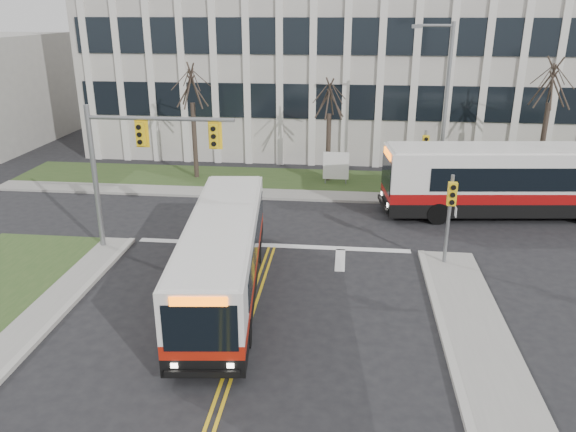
# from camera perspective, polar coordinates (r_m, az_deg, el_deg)

# --- Properties ---
(ground) EXTENTS (120.00, 120.00, 0.00)m
(ground) POSITION_cam_1_polar(r_m,az_deg,el_deg) (17.59, -5.29, -13.59)
(ground) COLOR black
(ground) RESTS_ON ground
(sidewalk_cross) EXTENTS (44.00, 1.60, 0.14)m
(sidewalk_cross) POSITION_cam_1_polar(r_m,az_deg,el_deg) (31.09, 9.33, 1.82)
(sidewalk_cross) COLOR #9E9B93
(sidewalk_cross) RESTS_ON ground
(building_lawn) EXTENTS (44.00, 5.00, 0.12)m
(building_lawn) POSITION_cam_1_polar(r_m,az_deg,el_deg) (33.76, 9.11, 3.30)
(building_lawn) COLOR #2F491F
(building_lawn) RESTS_ON ground
(office_building) EXTENTS (40.00, 16.00, 12.00)m
(office_building) POSITION_cam_1_polar(r_m,az_deg,el_deg) (44.48, 8.89, 15.19)
(office_building) COLOR beige
(office_building) RESTS_ON ground
(mast_arm_signal) EXTENTS (6.11, 0.38, 6.20)m
(mast_arm_signal) POSITION_cam_1_polar(r_m,az_deg,el_deg) (23.81, -15.65, 6.13)
(mast_arm_signal) COLOR slate
(mast_arm_signal) RESTS_ON ground
(signal_pole_near) EXTENTS (0.34, 0.39, 3.80)m
(signal_pole_near) POSITION_cam_1_polar(r_m,az_deg,el_deg) (22.76, 16.14, 0.82)
(signal_pole_near) COLOR slate
(signal_pole_near) RESTS_ON ground
(signal_pole_far) EXTENTS (0.34, 0.39, 3.80)m
(signal_pole_far) POSITION_cam_1_polar(r_m,az_deg,el_deg) (30.83, 13.67, 6.06)
(signal_pole_far) COLOR slate
(signal_pole_far) RESTS_ON ground
(streetlight) EXTENTS (2.15, 0.25, 9.20)m
(streetlight) POSITION_cam_1_polar(r_m,az_deg,el_deg) (31.21, 15.45, 11.13)
(streetlight) COLOR slate
(streetlight) RESTS_ON ground
(directory_sign) EXTENTS (1.50, 0.12, 2.00)m
(directory_sign) POSITION_cam_1_polar(r_m,az_deg,el_deg) (32.93, 4.90, 5.06)
(directory_sign) COLOR slate
(directory_sign) RESTS_ON ground
(tree_left) EXTENTS (1.80, 1.80, 7.70)m
(tree_left) POSITION_cam_1_polar(r_m,az_deg,el_deg) (33.82, -9.77, 12.76)
(tree_left) COLOR #42352B
(tree_left) RESTS_ON ground
(tree_mid) EXTENTS (1.80, 1.80, 6.82)m
(tree_mid) POSITION_cam_1_polar(r_m,az_deg,el_deg) (32.86, 4.24, 11.67)
(tree_mid) COLOR #42352B
(tree_mid) RESTS_ON ground
(tree_right) EXTENTS (1.80, 1.80, 8.25)m
(tree_right) POSITION_cam_1_polar(r_m,az_deg,el_deg) (34.28, 25.21, 11.94)
(tree_right) COLOR #42352B
(tree_right) RESTS_ON ground
(bus_main) EXTENTS (3.46, 10.97, 2.88)m
(bus_main) POSITION_cam_1_polar(r_m,az_deg,el_deg) (20.21, -6.59, -4.23)
(bus_main) COLOR silver
(bus_main) RESTS_ON ground
(bus_cross) EXTENTS (13.09, 4.15, 3.43)m
(bus_cross) POSITION_cam_1_polar(r_m,az_deg,el_deg) (30.02, 22.13, 3.18)
(bus_cross) COLOR silver
(bus_cross) RESTS_ON ground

